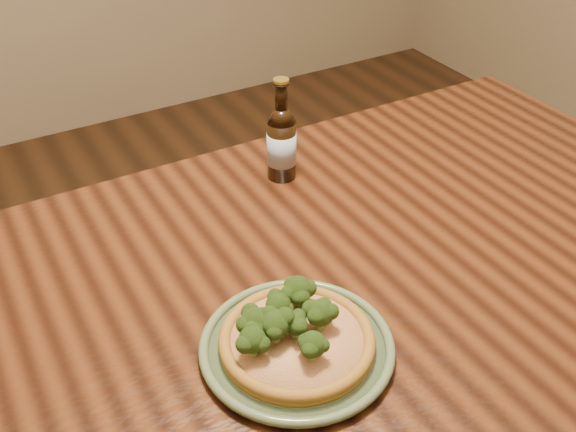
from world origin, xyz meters
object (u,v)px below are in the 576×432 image
table (315,321)px  beer_bottle (281,142)px  pizza (295,336)px  plate (297,347)px

table → beer_bottle: beer_bottle is taller
pizza → beer_bottle: bearing=62.9°
plate → beer_bottle: beer_bottle is taller
table → plate: bearing=-131.6°
table → pizza: bearing=-132.9°
plate → table: bearing=48.4°
table → beer_bottle: bearing=70.9°
plate → pizza: (-0.00, 0.00, 0.02)m
plate → beer_bottle: (0.21, 0.41, 0.07)m
table → pizza: (-0.11, -0.12, 0.12)m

